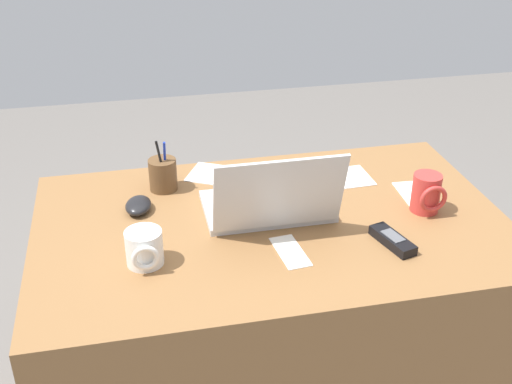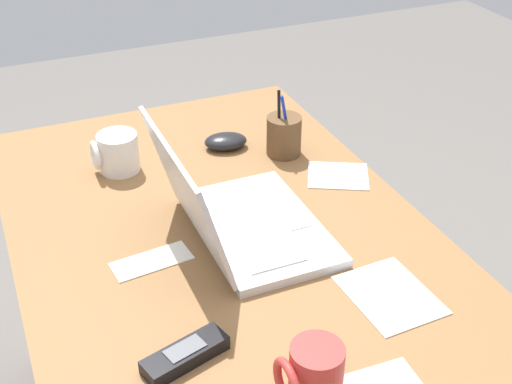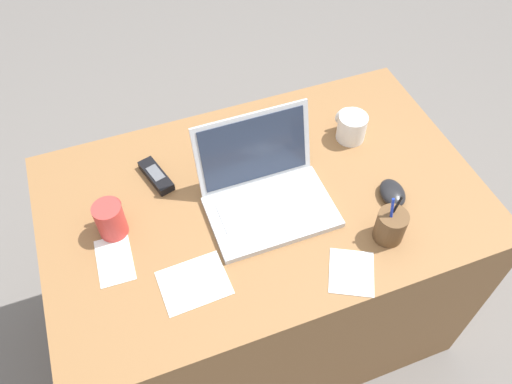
{
  "view_description": "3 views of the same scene",
  "coord_description": "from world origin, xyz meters",
  "px_view_note": "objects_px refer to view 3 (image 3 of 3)",
  "views": [
    {
      "loc": [
        0.34,
        1.41,
        1.61
      ],
      "look_at": [
        0.04,
        -0.01,
        0.82
      ],
      "focal_mm": 45.88,
      "sensor_mm": 36.0,
      "label": 1
    },
    {
      "loc": [
        -0.98,
        0.36,
        1.5
      ],
      "look_at": [
        -0.01,
        -0.05,
        0.84
      ],
      "focal_mm": 48.61,
      "sensor_mm": 36.0,
      "label": 2
    },
    {
      "loc": [
        -0.32,
        -0.81,
        1.86
      ],
      "look_at": [
        -0.03,
        -0.02,
        0.8
      ],
      "focal_mm": 35.86,
      "sensor_mm": 36.0,
      "label": 3
    }
  ],
  "objects_px": {
    "cordless_phone": "(156,176)",
    "laptop": "(266,191)",
    "computer_mouse": "(392,193)",
    "coffee_mug_white": "(110,218)",
    "pen_holder": "(391,226)",
    "coffee_mug_tall": "(351,127)"
  },
  "relations": [
    {
      "from": "computer_mouse",
      "to": "coffee_mug_white",
      "type": "bearing_deg",
      "value": 179.29
    },
    {
      "from": "coffee_mug_white",
      "to": "cordless_phone",
      "type": "distance_m",
      "value": 0.2
    },
    {
      "from": "laptop",
      "to": "pen_holder",
      "type": "relative_size",
      "value": 2.18
    },
    {
      "from": "computer_mouse",
      "to": "cordless_phone",
      "type": "distance_m",
      "value": 0.66
    },
    {
      "from": "laptop",
      "to": "pen_holder",
      "type": "distance_m",
      "value": 0.34
    },
    {
      "from": "computer_mouse",
      "to": "pen_holder",
      "type": "distance_m",
      "value": 0.14
    },
    {
      "from": "cordless_phone",
      "to": "coffee_mug_white",
      "type": "bearing_deg",
      "value": -137.4
    },
    {
      "from": "cordless_phone",
      "to": "pen_holder",
      "type": "xyz_separation_m",
      "value": [
        0.52,
        -0.4,
        0.03
      ]
    },
    {
      "from": "laptop",
      "to": "cordless_phone",
      "type": "height_order",
      "value": "laptop"
    },
    {
      "from": "laptop",
      "to": "coffee_mug_tall",
      "type": "distance_m",
      "value": 0.36
    },
    {
      "from": "coffee_mug_tall",
      "to": "pen_holder",
      "type": "relative_size",
      "value": 0.65
    },
    {
      "from": "coffee_mug_white",
      "to": "coffee_mug_tall",
      "type": "relative_size",
      "value": 1.06
    },
    {
      "from": "pen_holder",
      "to": "laptop",
      "type": "bearing_deg",
      "value": 139.66
    },
    {
      "from": "cordless_phone",
      "to": "coffee_mug_tall",
      "type": "bearing_deg",
      "value": -4.15
    },
    {
      "from": "computer_mouse",
      "to": "coffee_mug_tall",
      "type": "height_order",
      "value": "coffee_mug_tall"
    },
    {
      "from": "computer_mouse",
      "to": "coffee_mug_white",
      "type": "xyz_separation_m",
      "value": [
        -0.74,
        0.16,
        0.04
      ]
    },
    {
      "from": "coffee_mug_white",
      "to": "cordless_phone",
      "type": "xyz_separation_m",
      "value": [
        0.15,
        0.14,
        -0.04
      ]
    },
    {
      "from": "cordless_phone",
      "to": "laptop",
      "type": "bearing_deg",
      "value": -35.4
    },
    {
      "from": "coffee_mug_white",
      "to": "laptop",
      "type": "bearing_deg",
      "value": -7.15
    },
    {
      "from": "computer_mouse",
      "to": "coffee_mug_white",
      "type": "relative_size",
      "value": 0.93
    },
    {
      "from": "computer_mouse",
      "to": "coffee_mug_white",
      "type": "distance_m",
      "value": 0.76
    },
    {
      "from": "coffee_mug_tall",
      "to": "cordless_phone",
      "type": "bearing_deg",
      "value": 175.85
    }
  ]
}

